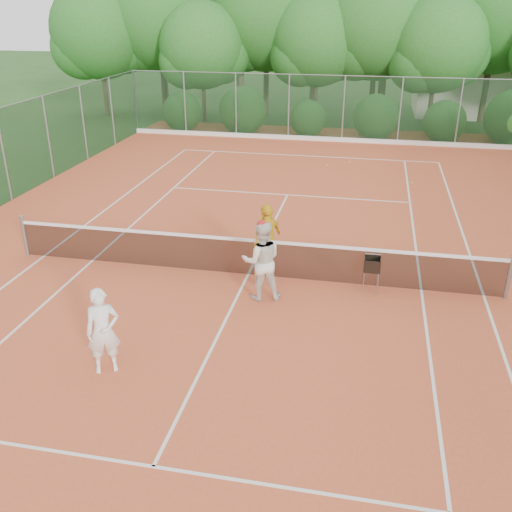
{
  "coord_description": "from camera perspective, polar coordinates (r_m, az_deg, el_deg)",
  "views": [
    {
      "loc": [
        2.7,
        -12.21,
        6.16
      ],
      "look_at": [
        0.45,
        -1.2,
        1.1
      ],
      "focal_mm": 40.0,
      "sensor_mm": 36.0,
      "label": 1
    }
  ],
  "objects": [
    {
      "name": "stray_ball_c",
      "position": [
        21.74,
        15.31,
        7.06
      ],
      "size": [
        0.07,
        0.07,
        0.07
      ],
      "primitive_type": "sphere",
      "color": "#C3D631",
      "rests_on": "clay_court"
    },
    {
      "name": "player_yellow",
      "position": [
        13.74,
        1.13,
        1.73
      ],
      "size": [
        0.8,
        1.12,
        1.76
      ],
      "primitive_type": "imported",
      "rotation": [
        0.0,
        0.0,
        -1.98
      ],
      "color": "yellow",
      "rests_on": "clay_court"
    },
    {
      "name": "stray_ball_b",
      "position": [
        24.16,
        9.33,
        9.28
      ],
      "size": [
        0.07,
        0.07,
        0.07
      ],
      "primitive_type": "sphere",
      "color": "#CCD230",
      "rests_on": "clay_court"
    },
    {
      "name": "ground",
      "position": [
        13.94,
        -0.82,
        -1.99
      ],
      "size": [
        120.0,
        120.0,
        0.0
      ],
      "primitive_type": "plane",
      "color": "#244A1A",
      "rests_on": "ground"
    },
    {
      "name": "stray_ball_a",
      "position": [
        23.5,
        7.09,
        8.99
      ],
      "size": [
        0.07,
        0.07,
        0.07
      ],
      "primitive_type": "sphere",
      "color": "#B6CD2F",
      "rests_on": "clay_court"
    },
    {
      "name": "clay_court",
      "position": [
        13.94,
        -0.82,
        -1.95
      ],
      "size": [
        18.0,
        36.0,
        0.02
      ],
      "primitive_type": "cube",
      "color": "#D25830",
      "rests_on": "ground"
    },
    {
      "name": "ball_hopper",
      "position": [
        13.2,
        11.54,
        -0.88
      ],
      "size": [
        0.36,
        0.36,
        0.81
      ],
      "rotation": [
        0.0,
        0.0,
        0.41
      ],
      "color": "gray",
      "rests_on": "clay_court"
    },
    {
      "name": "fence_back",
      "position": [
        27.74,
        6.0,
        14.49
      ],
      "size": [
        18.07,
        0.07,
        3.0
      ],
      "color": "#19381E",
      "rests_on": "clay_court"
    },
    {
      "name": "player_white",
      "position": [
        10.48,
        -15.05,
        -7.26
      ],
      "size": [
        0.71,
        0.62,
        1.62
      ],
      "primitive_type": "imported",
      "rotation": [
        0.0,
        0.0,
        0.49
      ],
      "color": "white",
      "rests_on": "clay_court"
    },
    {
      "name": "tennis_net",
      "position": [
        13.72,
        -0.83,
        0.01
      ],
      "size": [
        11.97,
        0.1,
        1.1
      ],
      "color": "gray",
      "rests_on": "clay_court"
    },
    {
      "name": "court_markings",
      "position": [
        13.93,
        -0.82,
        -1.9
      ],
      "size": [
        11.03,
        23.83,
        0.01
      ],
      "color": "white",
      "rests_on": "clay_court"
    },
    {
      "name": "tropical_treeline",
      "position": [
        32.47,
        10.06,
        22.06
      ],
      "size": [
        32.1,
        8.49,
        15.03
      ],
      "color": "brown",
      "rests_on": "ground"
    },
    {
      "name": "player_center_grp",
      "position": [
        12.51,
        0.56,
        -0.46
      ],
      "size": [
        1.04,
        0.9,
        1.85
      ],
      "color": "silver",
      "rests_on": "clay_court"
    },
    {
      "name": "club_building",
      "position": [
        37.05,
        22.08,
        15.34
      ],
      "size": [
        8.0,
        5.0,
        3.0
      ],
      "primitive_type": "cube",
      "color": "beige",
      "rests_on": "ground"
    }
  ]
}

